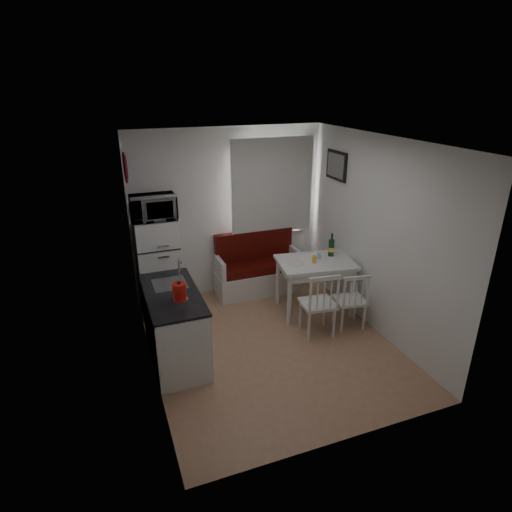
{
  "coord_description": "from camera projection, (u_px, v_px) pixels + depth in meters",
  "views": [
    {
      "loc": [
        -1.85,
        -4.38,
        3.2
      ],
      "look_at": [
        -0.01,
        0.5,
        1.06
      ],
      "focal_mm": 30.0,
      "sensor_mm": 36.0,
      "label": 1
    }
  ],
  "objects": [
    {
      "name": "floor",
      "position": [
        270.0,
        344.0,
        5.61
      ],
      "size": [
        3.0,
        3.5,
        0.02
      ],
      "primitive_type": "cube",
      "color": "tan",
      "rests_on": "ground"
    },
    {
      "name": "ceiling",
      "position": [
        273.0,
        141.0,
        4.62
      ],
      "size": [
        3.0,
        3.5,
        0.02
      ],
      "primitive_type": "cube",
      "color": "white",
      "rests_on": "wall_back"
    },
    {
      "name": "wall_back",
      "position": [
        228.0,
        213.0,
        6.63
      ],
      "size": [
        3.0,
        0.02,
        2.6
      ],
      "primitive_type": "cube",
      "color": "white",
      "rests_on": "floor"
    },
    {
      "name": "wall_front",
      "position": [
        351.0,
        324.0,
        3.6
      ],
      "size": [
        3.0,
        0.02,
        2.6
      ],
      "primitive_type": "cube",
      "color": "white",
      "rests_on": "floor"
    },
    {
      "name": "wall_left",
      "position": [
        144.0,
        270.0,
        4.63
      ],
      "size": [
        0.02,
        3.5,
        2.6
      ],
      "primitive_type": "cube",
      "color": "white",
      "rests_on": "floor"
    },
    {
      "name": "wall_right",
      "position": [
        377.0,
        237.0,
        5.61
      ],
      "size": [
        0.02,
        3.5,
        2.6
      ],
      "primitive_type": "cube",
      "color": "white",
      "rests_on": "floor"
    },
    {
      "name": "window",
      "position": [
        271.0,
        189.0,
        6.71
      ],
      "size": [
        1.22,
        0.06,
        1.47
      ],
      "primitive_type": "cube",
      "color": "white",
      "rests_on": "wall_back"
    },
    {
      "name": "curtain",
      "position": [
        273.0,
        187.0,
        6.63
      ],
      "size": [
        1.35,
        0.02,
        1.5
      ],
      "primitive_type": "cube",
      "color": "white",
      "rests_on": "wall_back"
    },
    {
      "name": "kitchen_counter",
      "position": [
        174.0,
        325.0,
        5.18
      ],
      "size": [
        0.62,
        1.32,
        1.16
      ],
      "color": "white",
      "rests_on": "floor"
    },
    {
      "name": "wall_sign",
      "position": [
        126.0,
        168.0,
        5.57
      ],
      "size": [
        0.03,
        0.4,
        0.4
      ],
      "primitive_type": "cylinder",
      "rotation": [
        0.0,
        1.57,
        0.0
      ],
      "color": "navy",
      "rests_on": "wall_left"
    },
    {
      "name": "picture_frame",
      "position": [
        336.0,
        165.0,
        6.27
      ],
      "size": [
        0.04,
        0.52,
        0.42
      ],
      "primitive_type": "cube",
      "color": "black",
      "rests_on": "wall_right"
    },
    {
      "name": "bench",
      "position": [
        257.0,
        272.0,
        6.93
      ],
      "size": [
        1.37,
        0.53,
        0.98
      ],
      "color": "white",
      "rests_on": "floor"
    },
    {
      "name": "dining_table",
      "position": [
        315.0,
        267.0,
        6.18
      ],
      "size": [
        1.17,
        0.9,
        0.8
      ],
      "rotation": [
        0.0,
        0.0,
        -0.15
      ],
      "color": "white",
      "rests_on": "floor"
    },
    {
      "name": "chair_left",
      "position": [
        322.0,
        298.0,
        5.57
      ],
      "size": [
        0.48,
        0.46,
        0.5
      ],
      "rotation": [
        0.0,
        0.0,
        -0.11
      ],
      "color": "white",
      "rests_on": "floor"
    },
    {
      "name": "chair_right",
      "position": [
        354.0,
        295.0,
        5.76
      ],
      "size": [
        0.45,
        0.43,
        0.45
      ],
      "rotation": [
        0.0,
        0.0,
        -0.16
      ],
      "color": "white",
      "rests_on": "floor"
    },
    {
      "name": "fridge",
      "position": [
        158.0,
        266.0,
        6.16
      ],
      "size": [
        0.58,
        0.58,
        1.44
      ],
      "primitive_type": "cube",
      "color": "white",
      "rests_on": "floor"
    },
    {
      "name": "microwave",
      "position": [
        153.0,
        208.0,
        5.78
      ],
      "size": [
        0.6,
        0.41,
        0.33
      ],
      "primitive_type": "imported",
      "color": "white",
      "rests_on": "fridge"
    },
    {
      "name": "kettle",
      "position": [
        179.0,
        292.0,
        4.76
      ],
      "size": [
        0.18,
        0.18,
        0.24
      ],
      "primitive_type": "cylinder",
      "color": "red",
      "rests_on": "kitchen_counter"
    },
    {
      "name": "wine_bottle",
      "position": [
        331.0,
        245.0,
        6.26
      ],
      "size": [
        0.09,
        0.09,
        0.35
      ],
      "primitive_type": null,
      "color": "#12391E",
      "rests_on": "dining_table"
    },
    {
      "name": "drinking_glass_orange",
      "position": [
        314.0,
        259.0,
        6.06
      ],
      "size": [
        0.06,
        0.06,
        0.1
      ],
      "primitive_type": "cylinder",
      "color": "yellow",
      "rests_on": "dining_table"
    },
    {
      "name": "drinking_glass_blue",
      "position": [
        319.0,
        256.0,
        6.19
      ],
      "size": [
        0.06,
        0.06,
        0.1
      ],
      "primitive_type": "cylinder",
      "color": "#8FCEF3",
      "rests_on": "dining_table"
    },
    {
      "name": "plate",
      "position": [
        296.0,
        263.0,
        6.06
      ],
      "size": [
        0.23,
        0.23,
        0.02
      ],
      "primitive_type": "cylinder",
      "color": "white",
      "rests_on": "dining_table"
    }
  ]
}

